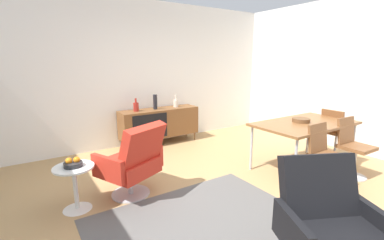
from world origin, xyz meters
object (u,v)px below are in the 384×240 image
object	(u,v)px
dining_chair_front_left	(325,154)
sideboard	(159,122)
vase_cobalt	(155,102)
side_table_round	(75,183)
dining_chair_far_end	(335,131)
lounge_chair_red	(133,161)
dining_table	(305,125)
armchair_black_shell	(328,223)
wooden_bowl_on_table	(301,120)
fruit_bowl	(73,163)
dining_chair_front_right	(353,145)
vase_sculptural_dark	(136,107)
vase_ceramic_small	(176,103)

from	to	relation	value
dining_chair_front_left	sideboard	bearing A→B (deg)	108.06
vase_cobalt	side_table_round	world-z (taller)	vase_cobalt
dining_chair_far_end	lounge_chair_red	world-z (taller)	lounge_chair_red
dining_table	dining_chair_far_end	size ratio (longest dim) A/B	1.87
dining_table	sideboard	bearing A→B (deg)	118.84
armchair_black_shell	dining_chair_front_left	bearing A→B (deg)	31.81
wooden_bowl_on_table	dining_chair_far_end	distance (m)	0.97
dining_table	dining_chair_front_left	bearing A→B (deg)	-122.13
wooden_bowl_on_table	armchair_black_shell	bearing A→B (deg)	-139.40
dining_table	fruit_bowl	bearing A→B (deg)	168.42
sideboard	vase_cobalt	distance (m)	0.43
dining_chair_front_right	vase_cobalt	bearing A→B (deg)	120.65
armchair_black_shell	vase_sculptural_dark	bearing A→B (deg)	90.31
wooden_bowl_on_table	side_table_round	bearing A→B (deg)	169.18
sideboard	vase_ceramic_small	size ratio (longest dim) A/B	6.51
sideboard	vase_sculptural_dark	world-z (taller)	vase_sculptural_dark
wooden_bowl_on_table	lounge_chair_red	bearing A→B (deg)	167.76
dining_chair_front_right	dining_chair_front_left	xyz separation A→B (m)	(-0.70, 0.00, 0.00)
vase_sculptural_dark	wooden_bowl_on_table	distance (m)	2.91
lounge_chair_red	fruit_bowl	world-z (taller)	lounge_chair_red
vase_cobalt	vase_ceramic_small	xyz separation A→B (m)	(0.47, 0.00, -0.06)
vase_ceramic_small	wooden_bowl_on_table	size ratio (longest dim) A/B	0.95
vase_ceramic_small	dining_chair_far_end	bearing A→B (deg)	-52.68
vase_sculptural_dark	side_table_round	xyz separation A→B (m)	(-1.42, -1.72, -0.49)
lounge_chair_red	side_table_round	world-z (taller)	lounge_chair_red
dining_chair_front_right	dining_table	bearing A→B (deg)	122.19
dining_chair_front_right	dining_chair_front_left	size ratio (longest dim) A/B	1.00
dining_chair_far_end	fruit_bowl	size ratio (longest dim) A/B	4.28
sideboard	dining_chair_front_left	bearing A→B (deg)	-71.94
vase_cobalt	vase_sculptural_dark	world-z (taller)	vase_cobalt
vase_ceramic_small	dining_table	world-z (taller)	vase_ceramic_small
vase_ceramic_small	dining_table	xyz separation A→B (m)	(0.92, -2.37, -0.11)
vase_cobalt	side_table_round	bearing A→B (deg)	-136.64
sideboard	dining_chair_far_end	distance (m)	3.23
vase_cobalt	armchair_black_shell	xyz separation A→B (m)	(-0.38, -3.81, -0.40)
wooden_bowl_on_table	dining_chair_front_left	xyz separation A→B (m)	(-0.32, -0.61, -0.30)
armchair_black_shell	side_table_round	size ratio (longest dim) A/B	1.82
vase_sculptural_dark	dining_chair_far_end	size ratio (longest dim) A/B	0.29
vase_sculptural_dark	dining_chair_front_right	size ratio (longest dim) A/B	0.29
vase_sculptural_dark	lounge_chair_red	distance (m)	1.96
armchair_black_shell	dining_chair_front_right	bearing A→B (deg)	22.51
vase_cobalt	lounge_chair_red	xyz separation A→B (m)	(-1.15, -1.78, -0.40)
sideboard	vase_cobalt	xyz separation A→B (m)	(-0.08, 0.00, 0.43)
sideboard	vase_sculptural_dark	size ratio (longest dim) A/B	6.40
side_table_round	dining_chair_front_right	bearing A→B (deg)	-18.85
armchair_black_shell	vase_cobalt	bearing A→B (deg)	84.31
sideboard	wooden_bowl_on_table	bearing A→B (deg)	-61.27
armchair_black_shell	side_table_round	xyz separation A→B (m)	(-1.44, 2.09, -0.15)
vase_cobalt	dining_chair_far_end	xyz separation A→B (m)	(2.28, -2.37, -0.40)
vase_sculptural_dark	side_table_round	distance (m)	2.28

